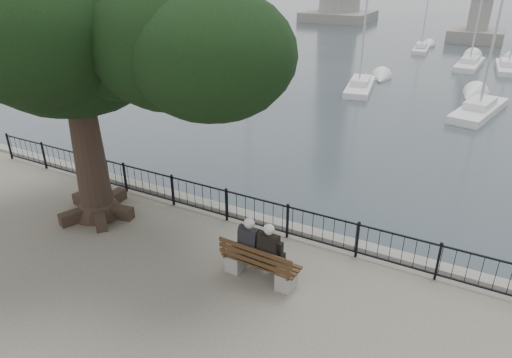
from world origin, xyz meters
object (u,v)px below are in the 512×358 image
Objects in this scene: person_left at (253,247)px; bench at (260,266)px; person_right at (272,254)px; tree at (93,23)px; lion_monument at (478,22)px.

bench is at bearing -25.68° from person_left.
tree is (-5.35, 0.49, 4.90)m from person_right.
person_right is 7.27m from tree.
lion_monument is at bearing 89.07° from bench.
lion_monument is (1.06, 49.34, 0.31)m from person_left.
tree is 49.44m from lion_monument.
lion_monument is at bearing 88.76° from person_left.
person_right is at bearing -90.62° from lion_monument.
person_left and person_right have the same top height.
person_left is 0.53m from person_right.
lion_monument is at bearing 83.14° from tree.
bench is 1.21× the size of person_left.
person_left is 1.00× the size of person_right.
bench is 49.48m from lion_monument.
tree is at bearing 173.37° from bench.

